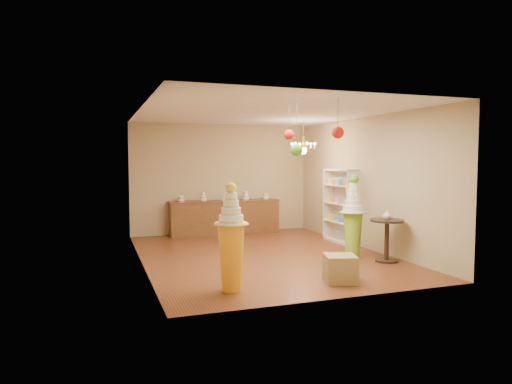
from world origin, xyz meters
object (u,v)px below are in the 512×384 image
object	(u,v)px
pedestal_orange	(231,248)
sideboard	(225,217)
pedestal_green	(353,224)
round_table	(387,234)

from	to	relation	value
pedestal_orange	sideboard	bearing A→B (deg)	75.42
pedestal_green	pedestal_orange	world-z (taller)	pedestal_green
pedestal_orange	round_table	distance (m)	3.60
pedestal_green	round_table	distance (m)	0.70
sideboard	round_table	world-z (taller)	sideboard
pedestal_green	pedestal_orange	size ratio (longest dim) A/B	1.03
pedestal_green	pedestal_orange	bearing A→B (deg)	-154.82
pedestal_orange	round_table	size ratio (longest dim) A/B	1.95
pedestal_green	round_table	world-z (taller)	pedestal_green
sideboard	round_table	size ratio (longest dim) A/B	3.53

